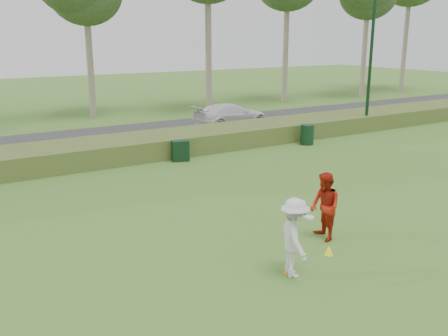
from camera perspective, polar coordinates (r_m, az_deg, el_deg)
ground at (r=13.46m, az=9.03°, el=-9.16°), size 120.00×120.00×0.00m
reed_strip at (r=23.29m, az=-10.32°, el=2.35°), size 80.00×3.00×0.90m
park_road at (r=28.01m, az=-14.03°, el=3.39°), size 80.00×6.00×0.06m
lamp_post at (r=29.97m, az=16.63°, el=14.68°), size 0.70×0.70×8.18m
player_white at (r=11.70m, az=8.04°, el=-7.89°), size 1.07×1.39×1.89m
player_red at (r=13.86m, az=11.45°, el=-4.36°), size 0.92×1.07×1.88m
cone_orange at (r=12.14m, az=7.30°, el=-11.30°), size 0.20×0.20×0.22m
cone_yellow at (r=13.22m, az=11.90°, el=-9.17°), size 0.23×0.23×0.25m
utility_cabinet at (r=22.24m, az=-5.00°, el=1.97°), size 0.84×0.65×0.93m
trash_bin at (r=25.86m, az=9.47°, el=3.79°), size 0.87×0.87×1.02m
car_right at (r=30.27m, az=0.79°, el=6.08°), size 4.82×2.07×1.38m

